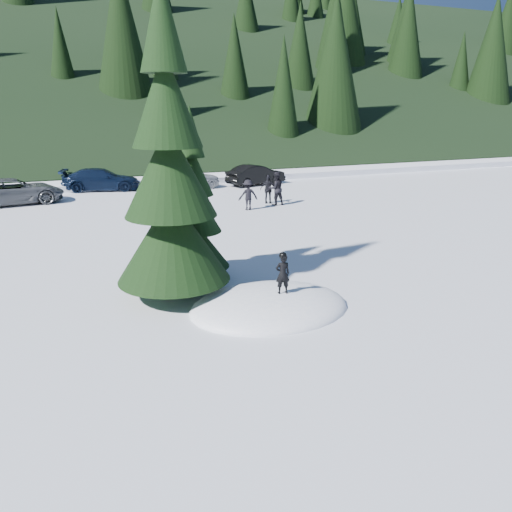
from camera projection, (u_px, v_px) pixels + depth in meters
name	position (u px, v px, depth m)	size (l,w,h in m)	color
ground	(270.00, 308.00, 13.73)	(200.00, 200.00, 0.00)	white
snow_mound	(270.00, 308.00, 13.73)	(4.48, 3.52, 0.96)	white
forest_hillside	(82.00, 41.00, 57.86)	(200.00, 60.00, 25.00)	black
spruce_tall	(170.00, 183.00, 13.56)	(3.20, 3.20, 8.60)	black
spruce_short	(193.00, 214.00, 15.51)	(2.20, 2.20, 5.37)	black
child_skier	(283.00, 274.00, 13.34)	(0.39, 0.26, 1.08)	black
adult_0	(276.00, 189.00, 27.59)	(0.90, 0.70, 1.84)	black
adult_1	(268.00, 189.00, 28.08)	(0.94, 0.39, 1.60)	black
adult_2	(248.00, 195.00, 26.35)	(1.03, 0.59, 1.60)	black
car_2	(14.00, 191.00, 27.89)	(2.42, 5.25, 1.46)	#4D5155
car_3	(101.00, 179.00, 32.42)	(2.00, 4.91, 1.42)	black
car_4	(186.00, 178.00, 32.74)	(1.80, 4.47, 1.52)	#989CA0
car_5	(256.00, 175.00, 34.69)	(1.48, 4.25, 1.40)	black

